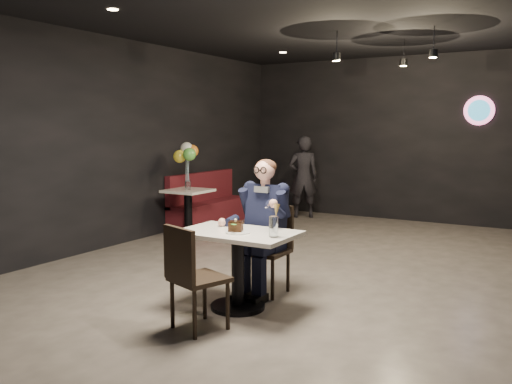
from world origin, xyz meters
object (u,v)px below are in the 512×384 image
Objects in this scene: main_table at (238,270)px; side_table at (188,212)px; booth_bench at (209,199)px; chair_far at (266,250)px; passerby at (303,177)px; balloon_vase at (188,185)px; chair_near at (200,277)px; seated_man at (266,225)px; sundae_glass at (274,227)px.

side_table reaches higher than main_table.
chair_far is at bearing -46.42° from booth_bench.
passerby is at bearing 110.87° from chair_far.
balloon_vase is 2.69m from passerby.
chair_near is at bearing 75.33° from passerby.
side_table is at bearing -73.30° from booth_bench.
chair_near is 0.64× the size of seated_man.
seated_man is (0.00, 0.00, 0.26)m from chair_far.
booth_bench is at bearing 106.70° from balloon_vase.
booth_bench is (-3.20, 3.53, -0.38)m from sundae_glass.
seated_man is 0.75m from sundae_glass.
seated_man reaches higher than chair_near.
booth_bench is at bearing 106.70° from side_table.
balloon_vase is (0.00, 0.00, 0.42)m from side_table.
seated_man reaches higher than balloon_vase.
chair_far reaches higher than main_table.
sundae_glass is at bearing -55.51° from seated_man.
main_table is at bearing -90.00° from seated_man.
chair_near is 3.98m from balloon_vase.
booth_bench is (-2.78, 2.93, -0.26)m from seated_man.
booth_bench is at bearing 143.21° from chair_near.
main_table is at bearing -51.30° from booth_bench.
passerby is at bearing 73.47° from balloon_vase.
passerby reaches higher than main_table.
seated_man reaches higher than booth_bench.
balloon_vase is (-2.48, 1.93, 0.36)m from chair_far.
main_table is 0.65m from seated_man.
main_table is 1.20× the size of chair_far.
seated_man reaches higher than side_table.
side_table is at bearing 0.00° from balloon_vase.
balloon_vase is at bearing 138.88° from sundae_glass.
sundae_glass is 0.10× the size of booth_bench.
chair_far is at bearing 90.00° from main_table.
main_table is at bearing -90.00° from chair_far.
chair_far is 1.00× the size of chair_near.
chair_near is at bearing -51.16° from balloon_vase.
balloon_vase is (0.30, -1.00, 0.36)m from booth_bench.
balloon_vase reaches higher than side_table.
chair_near reaches higher than balloon_vase.
side_table is at bearing 142.22° from seated_man.
seated_man is at bearing 108.93° from chair_near.
chair_far is 0.59× the size of passerby.
sundae_glass reaches higher than balloon_vase.
chair_near is at bearing -90.00° from chair_far.
sundae_glass reaches higher than chair_near.
passerby is (-1.72, 5.06, 0.40)m from main_table.
chair_far is 4.83m from passerby.
sundae_glass is at bearing -41.12° from balloon_vase.
passerby is at bearing 108.77° from main_table.
seated_man is at bearing 0.00° from chair_far.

